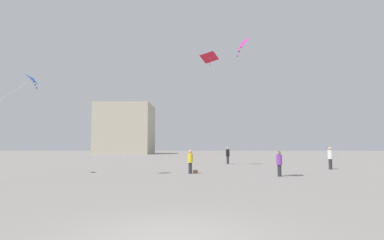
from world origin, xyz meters
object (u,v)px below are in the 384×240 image
Objects in this scene: person_in_white at (330,157)px; person_in_black at (228,155)px; handbag_beside_flyer at (195,172)px; kite_cobalt_diamond at (32,79)px; person_in_purple at (279,162)px; kite_magenta_diamond at (243,44)px; building_left_hall at (126,129)px; kite_crimson_delta at (209,59)px; person_in_yellow at (190,161)px.

person_in_black is at bearing 93.76° from person_in_white.
handbag_beside_flyer is (-3.34, -12.59, -0.87)m from person_in_black.
kite_cobalt_diamond reaches higher than handbag_beside_flyer.
person_in_black is at bearing 75.13° from handbag_beside_flyer.
person_in_purple is at bearing 0.49° from kite_cobalt_diamond.
kite_magenta_diamond is (-0.66, -17.68, 6.44)m from person_in_black.
handbag_beside_flyer is (19.32, -62.42, -6.41)m from building_left_hall.
person_in_black is 13.05m from handbag_beside_flyer.
kite_magenta_diamond reaches higher than handbag_beside_flyer.
kite_crimson_delta is (-2.09, -5.01, 9.18)m from person_in_black.
person_in_black is 55.02m from building_left_hall.
person_in_purple reaches higher than handbag_beside_flyer.
person_in_white is 0.25× the size of kite_cobalt_diamond.
kite_cobalt_diamond reaches higher than person_in_white.
person_in_purple is 7.66m from kite_magenta_diamond.
kite_magenta_diamond is at bearing 35.79° from person_in_yellow.
person_in_yellow is at bearing 11.95° from kite_cobalt_diamond.
person_in_black reaches higher than handbag_beside_flyer.
kite_magenta_diamond is at bearing 6.28° from person_in_black.
person_in_yellow is 12.15m from kite_crimson_delta.
building_left_hall is at bearing 110.56° from kite_crimson_delta.
kite_magenta_diamond is at bearing -170.34° from person_in_white.
building_left_hall is (-22.66, 49.83, 5.53)m from person_in_black.
kite_crimson_delta is 58.69m from building_left_hall.
person_in_yellow is 0.85m from handbag_beside_flyer.
person_in_yellow is 5.07× the size of handbag_beside_flyer.
kite_cobalt_diamond is 0.53× the size of building_left_hall.
kite_crimson_delta is at bearing -69.44° from building_left_hall.
handbag_beside_flyer is at bearing 117.78° from kite_magenta_diamond.
kite_magenta_diamond reaches higher than person_in_yellow.
person_in_white is 1.16× the size of person_in_purple.
handbag_beside_flyer is (0.35, 0.10, -0.77)m from person_in_yellow.
building_left_hall is at bearing 97.81° from kite_cobalt_diamond.
building_left_hall is at bearing 108.05° from kite_magenta_diamond.
building_left_hall reaches higher than person_in_purple.
person_in_yellow is 11.59m from kite_cobalt_diamond.
building_left_hall is 44.23× the size of handbag_beside_flyer.
person_in_black is 0.13× the size of building_left_hall.
kite_magenta_diamond reaches higher than person_in_white.
building_left_hall is (-20.57, 54.85, -3.65)m from kite_crimson_delta.
person_in_black is 1.15× the size of person_in_purple.
person_in_white is (7.63, -8.24, 0.01)m from person_in_black.
kite_cobalt_diamond is 23.26× the size of handbag_beside_flyer.
person_in_purple is 0.24× the size of kite_magenta_diamond.
kite_crimson_delta is (-9.72, 3.23, 9.17)m from person_in_white.
kite_cobalt_diamond is at bearing 158.05° from person_in_white.
handbag_beside_flyer is at bearing 161.27° from person_in_purple.
building_left_hall reaches higher than person_in_black.
person_in_yellow reaches higher than person_in_purple.
kite_cobalt_diamond is at bearing -140.02° from kite_crimson_delta.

